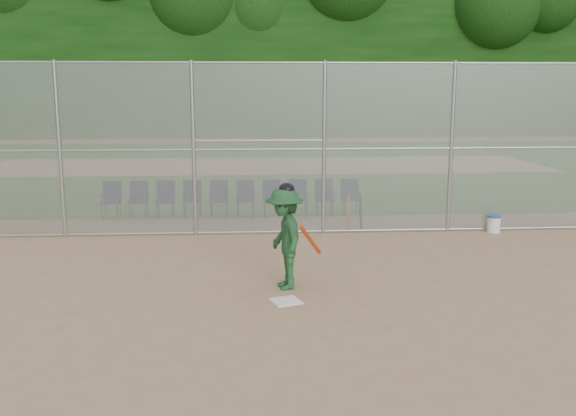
{
  "coord_description": "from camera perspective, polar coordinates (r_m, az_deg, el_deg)",
  "views": [
    {
      "loc": [
        -0.79,
        -9.73,
        3.47
      ],
      "look_at": [
        0.0,
        2.5,
        1.1
      ],
      "focal_mm": 40.0,
      "sensor_mm": 36.0,
      "label": 1
    }
  ],
  "objects": [
    {
      "name": "chair_6",
      "position": [
        17.06,
        -1.43,
        0.84
      ],
      "size": [
        0.54,
        0.52,
        0.96
      ],
      "primitive_type": null,
      "color": "#10143D",
      "rests_on": "ground"
    },
    {
      "name": "ground",
      "position": [
        10.36,
        0.91,
        -8.62
      ],
      "size": [
        100.0,
        100.0,
        0.0
      ],
      "primitive_type": "plane",
      "color": "tan",
      "rests_on": "ground"
    },
    {
      "name": "spare_bats",
      "position": [
        15.62,
        5.93,
        -0.38
      ],
      "size": [
        0.36,
        0.28,
        0.84
      ],
      "color": "#D84C14",
      "rests_on": "ground"
    },
    {
      "name": "chair_0",
      "position": [
        17.41,
        -15.46,
        0.66
      ],
      "size": [
        0.54,
        0.52,
        0.96
      ],
      "primitive_type": null,
      "color": "#10143D",
      "rests_on": "ground"
    },
    {
      "name": "chair_8",
      "position": [
        17.17,
        3.27,
        0.9
      ],
      "size": [
        0.54,
        0.52,
        0.96
      ],
      "primitive_type": null,
      "color": "#10143D",
      "rests_on": "ground"
    },
    {
      "name": "chair_9",
      "position": [
        17.27,
        5.59,
        0.92
      ],
      "size": [
        0.54,
        0.52,
        0.96
      ],
      "primitive_type": null,
      "color": "#10143D",
      "rests_on": "ground"
    },
    {
      "name": "treeline",
      "position": [
        29.81,
        -2.26,
        14.84
      ],
      "size": [
        81.0,
        60.0,
        11.0
      ],
      "color": "black",
      "rests_on": "ground"
    },
    {
      "name": "grass_strip",
      "position": [
        27.96,
        -2.06,
        3.82
      ],
      "size": [
        100.0,
        100.0,
        0.0
      ],
      "primitive_type": "plane",
      "color": "#255D1C",
      "rests_on": "ground"
    },
    {
      "name": "water_cooler",
      "position": [
        16.04,
        17.83,
        -1.33
      ],
      "size": [
        0.32,
        0.32,
        0.41
      ],
      "color": "white",
      "rests_on": "ground"
    },
    {
      "name": "chair_4",
      "position": [
        17.06,
        -6.16,
        0.79
      ],
      "size": [
        0.54,
        0.52,
        0.96
      ],
      "primitive_type": null,
      "color": "#10143D",
      "rests_on": "ground"
    },
    {
      "name": "backstop_fence",
      "position": [
        14.82,
        -0.63,
        5.52
      ],
      "size": [
        16.09,
        0.09,
        4.0
      ],
      "color": "gray",
      "rests_on": "ground"
    },
    {
      "name": "chair_1",
      "position": [
        17.28,
        -13.18,
        0.69
      ],
      "size": [
        0.54,
        0.52,
        0.96
      ],
      "primitive_type": null,
      "color": "#10143D",
      "rests_on": "ground"
    },
    {
      "name": "chair_3",
      "position": [
        17.11,
        -8.52,
        0.75
      ],
      "size": [
        0.54,
        0.52,
        0.96
      ],
      "primitive_type": null,
      "color": "#10143D",
      "rests_on": "ground"
    },
    {
      "name": "chair_7",
      "position": [
        17.1,
        0.93,
        0.87
      ],
      "size": [
        0.54,
        0.52,
        0.96
      ],
      "primitive_type": null,
      "color": "#10143D",
      "rests_on": "ground"
    },
    {
      "name": "batter_at_plate",
      "position": [
        10.97,
        -0.3,
        -2.65
      ],
      "size": [
        1.05,
        1.31,
        1.85
      ],
      "color": "#1E4D28",
      "rests_on": "ground"
    },
    {
      "name": "dirt_patch_far",
      "position": [
        27.96,
        -2.06,
        3.82
      ],
      "size": [
        24.0,
        24.0,
        0.0
      ],
      "primitive_type": "plane",
      "color": "tan",
      "rests_on": "ground"
    },
    {
      "name": "chair_5",
      "position": [
        17.05,
        -3.8,
        0.82
      ],
      "size": [
        0.54,
        0.52,
        0.96
      ],
      "primitive_type": null,
      "color": "#10143D",
      "rests_on": "ground"
    },
    {
      "name": "chair_2",
      "position": [
        17.18,
        -10.86,
        0.72
      ],
      "size": [
        0.54,
        0.52,
        0.96
      ],
      "primitive_type": null,
      "color": "#10143D",
      "rests_on": "ground"
    },
    {
      "name": "home_plate",
      "position": [
        10.51,
        -0.2,
        -8.27
      ],
      "size": [
        0.55,
        0.55,
        0.02
      ],
      "primitive_type": "cube",
      "rotation": [
        0.0,
        0.0,
        0.33
      ],
      "color": "white",
      "rests_on": "ground"
    }
  ]
}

